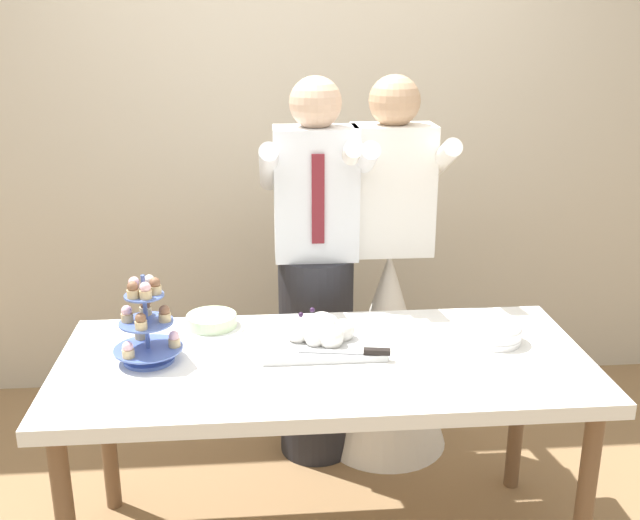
{
  "coord_description": "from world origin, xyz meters",
  "views": [
    {
      "loc": [
        -0.21,
        -2.27,
        1.87
      ],
      "look_at": [
        -0.0,
        0.15,
        1.07
      ],
      "focal_mm": 41.57,
      "sensor_mm": 36.0,
      "label": 1
    }
  ],
  "objects": [
    {
      "name": "plate_stack",
      "position": [
        0.62,
        0.08,
        0.81
      ],
      "size": [
        0.18,
        0.18,
        0.08
      ],
      "color": "white",
      "rests_on": "dessert_table"
    },
    {
      "name": "person_bride",
      "position": [
        0.35,
        0.71,
        0.58
      ],
      "size": [
        0.56,
        0.56,
        1.66
      ],
      "color": "white",
      "rests_on": "ground_plane"
    },
    {
      "name": "main_cake_tray",
      "position": [
        -0.0,
        0.1,
        0.81
      ],
      "size": [
        0.43,
        0.32,
        0.12
      ],
      "color": "silver",
      "rests_on": "dessert_table"
    },
    {
      "name": "cupcake_stand",
      "position": [
        -0.59,
        0.03,
        0.91
      ],
      "size": [
        0.23,
        0.23,
        0.31
      ],
      "color": "#4C66B2",
      "rests_on": "dessert_table"
    },
    {
      "name": "round_cake",
      "position": [
        -0.39,
        0.28,
        0.8
      ],
      "size": [
        0.24,
        0.24,
        0.06
      ],
      "color": "white",
      "rests_on": "dessert_table"
    },
    {
      "name": "dessert_table",
      "position": [
        0.0,
        0.0,
        0.7
      ],
      "size": [
        1.8,
        0.8,
        0.78
      ],
      "color": "white",
      "rests_on": "ground_plane"
    },
    {
      "name": "rear_wall",
      "position": [
        0.0,
        1.42,
        1.45
      ],
      "size": [
        5.2,
        0.1,
        2.9
      ],
      "primitive_type": "cube",
      "color": "beige",
      "rests_on": "ground_plane"
    },
    {
      "name": "person_groom",
      "position": [
        0.02,
        0.67,
        0.75
      ],
      "size": [
        0.46,
        0.49,
        1.66
      ],
      "color": "#232328",
      "rests_on": "ground_plane"
    }
  ]
}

